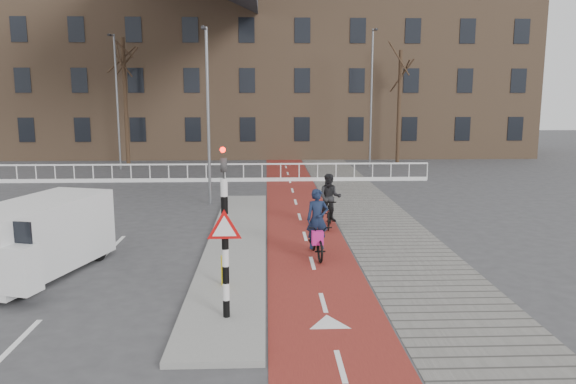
{
  "coord_description": "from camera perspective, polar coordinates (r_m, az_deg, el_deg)",
  "views": [
    {
      "loc": [
        0.24,
        -12.98,
        4.63
      ],
      "look_at": [
        0.94,
        5.0,
        1.5
      ],
      "focal_mm": 35.0,
      "sensor_mm": 36.0,
      "label": 1
    }
  ],
  "objects": [
    {
      "name": "tree_mid",
      "position": [
        38.91,
        -16.18,
        8.77
      ],
      "size": [
        0.26,
        0.26,
        8.28
      ],
      "primitive_type": "cylinder",
      "color": "#2F2114",
      "rests_on": "ground"
    },
    {
      "name": "tree_right",
      "position": [
        39.25,
        11.22,
        8.45
      ],
      "size": [
        0.25,
        0.25,
        7.57
      ],
      "primitive_type": "cylinder",
      "color": "#2F2114",
      "rests_on": "ground"
    },
    {
      "name": "streetlight_near",
      "position": [
        23.8,
        -8.1,
        7.46
      ],
      "size": [
        0.12,
        0.12,
        7.34
      ],
      "primitive_type": "cylinder",
      "color": "slate",
      "rests_on": "ground"
    },
    {
      "name": "townhouse_row",
      "position": [
        45.21,
        -6.51,
        13.85
      ],
      "size": [
        46.0,
        10.0,
        15.9
      ],
      "color": "#7F6047",
      "rests_on": "ground"
    },
    {
      "name": "bike_lane",
      "position": [
        23.47,
        0.9,
        -1.49
      ],
      "size": [
        2.5,
        60.0,
        0.01
      ],
      "primitive_type": "cube",
      "color": "maroon",
      "rests_on": "ground"
    },
    {
      "name": "streetlight_left",
      "position": [
        36.56,
        -16.94,
        8.64
      ],
      "size": [
        0.12,
        0.12,
        8.23
      ],
      "primitive_type": "cylinder",
      "color": "slate",
      "rests_on": "ground"
    },
    {
      "name": "streetlight_right",
      "position": [
        36.52,
        8.46,
        9.3
      ],
      "size": [
        0.12,
        0.12,
        8.67
      ],
      "primitive_type": "cylinder",
      "color": "slate",
      "rests_on": "ground"
    },
    {
      "name": "traffic_signal",
      "position": [
        11.3,
        -6.44,
        -3.71
      ],
      "size": [
        0.8,
        0.8,
        3.68
      ],
      "color": "black",
      "rests_on": "curb_island"
    },
    {
      "name": "ground",
      "position": [
        13.78,
        -3.14,
        -9.78
      ],
      "size": [
        120.0,
        120.0,
        0.0
      ],
      "primitive_type": "plane",
      "color": "#38383A",
      "rests_on": "ground"
    },
    {
      "name": "railing",
      "position": [
        30.74,
        -12.01,
        1.57
      ],
      "size": [
        28.0,
        0.1,
        0.99
      ],
      "color": "silver",
      "rests_on": "ground"
    },
    {
      "name": "curb_island",
      "position": [
        17.61,
        -5.23,
        -5.22
      ],
      "size": [
        1.8,
        16.0,
        0.12
      ],
      "primitive_type": "cube",
      "color": "gray",
      "rests_on": "ground"
    },
    {
      "name": "bollard",
      "position": [
        13.63,
        -6.57,
        -7.91
      ],
      "size": [
        0.12,
        0.12,
        0.73
      ],
      "primitive_type": "cylinder",
      "color": "yellow",
      "rests_on": "curb_island"
    },
    {
      "name": "cyclist_near",
      "position": [
        16.18,
        2.98,
        -4.31
      ],
      "size": [
        0.8,
        1.94,
        1.98
      ],
      "rotation": [
        0.0,
        0.0,
        0.07
      ],
      "color": "black",
      "rests_on": "bike_lane"
    },
    {
      "name": "sidewalk",
      "position": [
        23.79,
        7.66,
        -1.43
      ],
      "size": [
        3.0,
        60.0,
        0.01
      ],
      "primitive_type": "cube",
      "color": "slate",
      "rests_on": "ground"
    },
    {
      "name": "cyclist_far",
      "position": [
        19.71,
        4.26,
        -1.37
      ],
      "size": [
        0.9,
        1.82,
        1.9
      ],
      "rotation": [
        0.0,
        0.0,
        -0.17
      ],
      "color": "black",
      "rests_on": "bike_lane"
    },
    {
      "name": "van",
      "position": [
        15.87,
        -24.2,
        -4.19
      ],
      "size": [
        2.97,
        4.8,
        1.93
      ],
      "rotation": [
        0.0,
        0.0,
        -0.28
      ],
      "color": "silver",
      "rests_on": "ground"
    }
  ]
}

